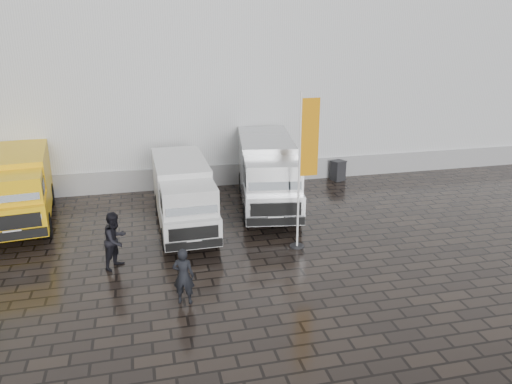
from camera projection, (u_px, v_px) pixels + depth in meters
ground at (264, 258)px, 16.37m from camera, size 120.00×120.00×0.00m
exhibition_hall at (231, 45)px, 29.57m from camera, size 44.00×16.00×12.00m
hall_plinth at (264, 172)px, 23.96m from camera, size 44.00×0.15×1.00m
van_yellow at (18, 190)px, 18.86m from camera, size 2.81×5.91×2.63m
van_white at (183, 197)px, 18.45m from camera, size 1.98×5.69×2.45m
van_silver at (267, 175)px, 20.53m from camera, size 3.12×6.66×2.77m
flagpole at (305, 163)px, 16.30m from camera, size 0.88×0.50×5.31m
wheelie_bin at (338, 170)px, 24.25m from camera, size 0.74×0.74×0.98m
person_front at (184, 276)px, 13.56m from camera, size 0.69×0.56×1.64m
person_tent at (116, 240)px, 15.53m from camera, size 1.10×1.13×1.84m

